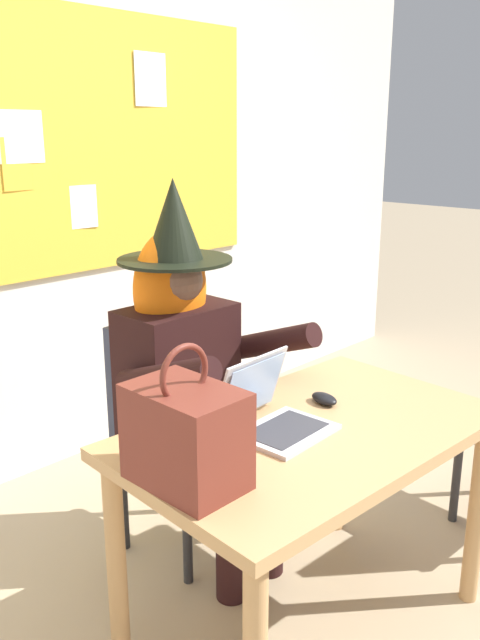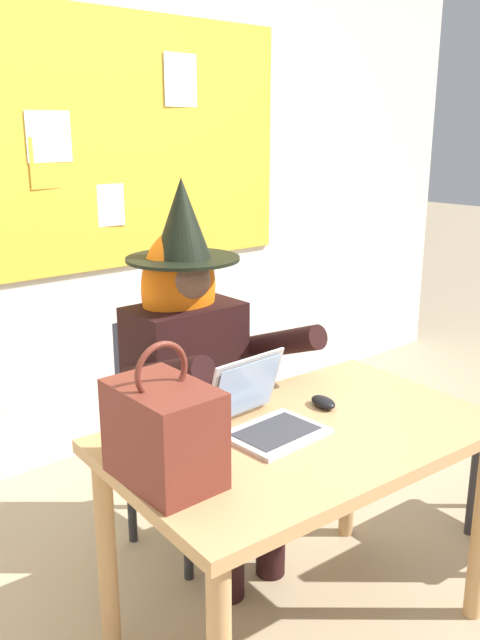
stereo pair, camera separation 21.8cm
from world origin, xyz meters
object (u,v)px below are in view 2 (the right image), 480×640
at_px(desk_main, 303,461).
at_px(computer_mouse, 323,402).
at_px(person_costumed, 195,356).
at_px(laptop, 264,415).
at_px(handbag, 164,432).
at_px(chair_at_desk, 176,417).

bearing_deg(desk_main, computer_mouse, 25.15).
bearing_deg(person_costumed, laptop, -13.77).
bearing_deg(desk_main, laptop, 139.15).
height_order(desk_main, handbag, handbag).
bearing_deg(laptop, chair_at_desk, 76.88).
xyz_separation_m(desk_main, laptop, (-0.09, 0.08, 0.15)).
bearing_deg(chair_at_desk, desk_main, -7.76).
height_order(chair_at_desk, handbag, handbag).
xyz_separation_m(laptop, handbag, (-0.39, -0.05, 0.08)).
distance_m(laptop, computer_mouse, 0.27).
xyz_separation_m(desk_main, computer_mouse, (0.17, 0.08, 0.12)).
bearing_deg(computer_mouse, desk_main, -143.73).
bearing_deg(person_costumed, computer_mouse, 15.14).
bearing_deg(person_costumed, desk_main, -3.27).
xyz_separation_m(desk_main, person_costumed, (0.04, 0.60, 0.17)).
height_order(desk_main, computer_mouse, computer_mouse).
bearing_deg(laptop, person_costumed, 73.66).
bearing_deg(person_costumed, handbag, -42.34).
xyz_separation_m(person_costumed, computer_mouse, (0.14, -0.52, -0.06)).
xyz_separation_m(desk_main, handbag, (-0.49, 0.03, 0.24)).
xyz_separation_m(laptop, computer_mouse, (0.27, 0.00, -0.03)).
xyz_separation_m(chair_at_desk, person_costumed, (0.01, -0.12, 0.29)).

